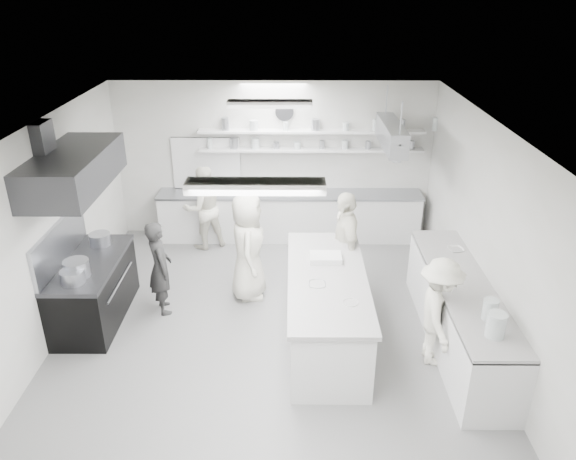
{
  "coord_description": "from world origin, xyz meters",
  "views": [
    {
      "loc": [
        0.33,
        -6.54,
        4.7
      ],
      "look_at": [
        0.28,
        0.6,
        1.38
      ],
      "focal_mm": 34.04,
      "sensor_mm": 36.0,
      "label": 1
    }
  ],
  "objects_px": {
    "stove": "(94,291)",
    "cook_back": "(203,208)",
    "back_counter": "(290,216)",
    "prep_island": "(326,310)",
    "right_counter": "(459,314)",
    "cook_stove": "(160,268)"
  },
  "relations": [
    {
      "from": "stove",
      "to": "cook_back",
      "type": "distance_m",
      "value": 2.77
    },
    {
      "from": "back_counter",
      "to": "prep_island",
      "type": "bearing_deg",
      "value": -81.07
    },
    {
      "from": "stove",
      "to": "right_counter",
      "type": "relative_size",
      "value": 0.55
    },
    {
      "from": "cook_back",
      "to": "back_counter",
      "type": "bearing_deg",
      "value": 164.67
    },
    {
      "from": "cook_stove",
      "to": "cook_back",
      "type": "relative_size",
      "value": 0.93
    },
    {
      "from": "stove",
      "to": "prep_island",
      "type": "bearing_deg",
      "value": -8.78
    },
    {
      "from": "back_counter",
      "to": "cook_back",
      "type": "xyz_separation_m",
      "value": [
        -1.61,
        -0.38,
        0.34
      ]
    },
    {
      "from": "back_counter",
      "to": "right_counter",
      "type": "bearing_deg",
      "value": -55.35
    },
    {
      "from": "cook_back",
      "to": "prep_island",
      "type": "bearing_deg",
      "value": 97.19
    },
    {
      "from": "cook_stove",
      "to": "cook_back",
      "type": "distance_m",
      "value": 2.23
    },
    {
      "from": "cook_stove",
      "to": "cook_back",
      "type": "xyz_separation_m",
      "value": [
        0.33,
        2.21,
        0.06
      ]
    },
    {
      "from": "right_counter",
      "to": "prep_island",
      "type": "bearing_deg",
      "value": 177.77
    },
    {
      "from": "stove",
      "to": "cook_stove",
      "type": "xyz_separation_m",
      "value": [
        0.96,
        0.21,
        0.29
      ]
    },
    {
      "from": "back_counter",
      "to": "cook_back",
      "type": "distance_m",
      "value": 1.68
    },
    {
      "from": "stove",
      "to": "cook_back",
      "type": "xyz_separation_m",
      "value": [
        1.29,
        2.42,
        0.35
      ]
    },
    {
      "from": "right_counter",
      "to": "prep_island",
      "type": "xyz_separation_m",
      "value": [
        -1.83,
        0.07,
        0.02
      ]
    },
    {
      "from": "cook_stove",
      "to": "cook_back",
      "type": "bearing_deg",
      "value": -31.5
    },
    {
      "from": "back_counter",
      "to": "stove",
      "type": "bearing_deg",
      "value": -136.01
    },
    {
      "from": "cook_stove",
      "to": "right_counter",
      "type": "bearing_deg",
      "value": -123.76
    },
    {
      "from": "back_counter",
      "to": "prep_island",
      "type": "height_order",
      "value": "prep_island"
    },
    {
      "from": "back_counter",
      "to": "right_counter",
      "type": "relative_size",
      "value": 1.52
    },
    {
      "from": "right_counter",
      "to": "prep_island",
      "type": "distance_m",
      "value": 1.83
    }
  ]
}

